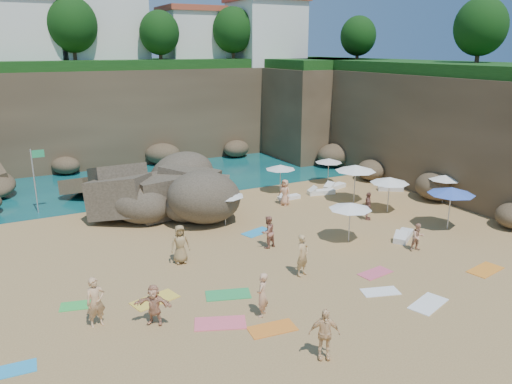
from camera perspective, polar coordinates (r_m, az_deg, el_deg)
name	(u,v)px	position (r m, az deg, el deg)	size (l,w,h in m)	color
ground	(248,250)	(25.36, -0.88, -6.62)	(120.00, 120.00, 0.00)	tan
seawater	(116,148)	(52.89, -15.68, 4.91)	(120.00, 120.00, 0.00)	#0C4751
cliff_back	(147,113)	(47.92, -12.39, 8.86)	(44.00, 8.00, 8.00)	brown
cliff_right	(418,124)	(41.67, 18.00, 7.39)	(8.00, 30.00, 8.00)	brown
cliff_corner	(312,109)	(49.60, 6.40, 9.37)	(10.00, 12.00, 8.00)	brown
clifftop_buildings	(150,31)	(48.60, -12.05, 17.54)	(28.48, 9.48, 7.00)	white
clifftop_trees	(193,29)	(43.22, -7.22, 17.99)	(35.60, 23.82, 4.40)	#11380F
rock_outcrop	(169,214)	(31.00, -9.91, -2.54)	(7.67, 5.75, 3.07)	brown
flag_pole	(36,172)	(33.01, -23.88, 2.07)	(0.78, 0.08, 4.01)	silver
parasol_0	(172,176)	(32.60, -9.59, 1.80)	(2.13, 2.13, 2.01)	silver
parasol_1	(195,174)	(33.30, -7.04, 2.00)	(1.99, 1.99, 1.88)	silver
parasol_2	(329,160)	(37.51, 8.32, 3.59)	(2.01, 2.01, 1.90)	silver
parasol_3	(280,167)	(34.74, 2.81, 2.86)	(2.10, 2.10, 1.99)	silver
parasol_5	(225,193)	(28.21, -3.57, -0.17)	(2.19, 2.19, 2.07)	silver
parasol_7	(356,168)	(33.05, 11.31, 2.71)	(2.64, 2.64, 2.50)	silver
parasol_8	(445,177)	(34.43, 20.79, 1.57)	(2.02, 2.02, 1.91)	silver
parasol_9	(350,206)	(26.25, 10.74, -1.58)	(2.24, 2.24, 2.12)	silver
parasol_10	(451,191)	(29.54, 21.44, 0.14)	(2.57, 2.57, 2.43)	silver
parasol_11	(390,180)	(31.47, 15.03, 1.32)	(2.36, 2.36, 2.23)	silver
lounger_0	(201,212)	(30.79, -6.30, -2.28)	(1.60, 0.53, 0.25)	white
lounger_1	(335,187)	(36.48, 8.99, 0.61)	(1.89, 0.63, 0.29)	white
lounger_2	(289,197)	(33.61, 3.79, -0.62)	(1.56, 0.52, 0.24)	white
lounger_3	(321,192)	(34.99, 7.47, 0.00)	(1.89, 0.63, 0.29)	white
lounger_4	(390,189)	(36.84, 15.12, 0.38)	(1.75, 0.58, 0.27)	silver
lounger_5	(404,236)	(27.85, 16.51, -4.85)	(1.93, 0.64, 0.30)	silver
towel_0	(11,370)	(18.47, -26.18, -17.81)	(1.49, 0.75, 0.03)	#29A2DE
towel_1	(220,323)	(19.14, -4.11, -14.73)	(1.90, 0.95, 0.03)	#FE6276
towel_2	(272,329)	(18.79, 1.87, -15.34)	(1.73, 0.87, 0.03)	orange
towel_3	(228,295)	(21.06, -3.21, -11.63)	(1.84, 0.92, 0.03)	green
towel_4	(155,300)	(21.04, -11.48, -11.99)	(1.85, 0.93, 0.03)	yellow
towel_5	(380,292)	(21.89, 14.02, -10.99)	(1.55, 0.78, 0.03)	white
towel_8	(257,232)	(27.64, 0.10, -4.61)	(1.68, 0.84, 0.03)	#289CD8
towel_9	(375,273)	(23.49, 13.47, -8.99)	(1.58, 0.79, 0.03)	#E35872
towel_10	(485,270)	(25.45, 24.73, -8.08)	(1.81, 0.91, 0.03)	orange
towel_11	(80,305)	(21.43, -19.45, -12.10)	(1.52, 0.76, 0.03)	green
towel_13	(428,304)	(21.48, 19.08, -11.98)	(1.82, 0.91, 0.03)	white
person_stand_0	(96,302)	(19.41, -17.86, -11.89)	(0.70, 0.46, 1.91)	tan
person_stand_1	(268,232)	(25.34, 1.37, -4.59)	(0.82, 0.64, 1.68)	#AA6B55
person_stand_2	(153,198)	(31.53, -11.67, -0.72)	(1.08, 0.44, 1.67)	tan
person_stand_3	(368,206)	(30.12, 12.67, -1.57)	(0.99, 0.41, 1.68)	#8B5445
person_stand_4	(285,192)	(32.16, 3.31, -0.04)	(0.83, 0.45, 1.70)	#E49F77
person_stand_5	(148,208)	(29.31, -12.20, -1.82)	(1.76, 0.51, 1.90)	tan
person_stand_6	(262,295)	(19.18, 0.72, -11.65)	(0.64, 0.42, 1.76)	#DCA77D
person_lie_1	(323,352)	(17.33, 7.72, -17.71)	(1.03, 1.76, 0.43)	#F9C98D
person_lie_2	(181,258)	(24.07, -8.59, -7.47)	(0.90, 1.85, 0.49)	#9C7D4E
person_lie_3	(155,319)	(19.33, -11.48, -14.06)	(1.43, 1.55, 0.41)	tan
person_lie_4	(302,271)	(22.67, 5.30, -8.95)	(0.69, 1.90, 0.45)	tan
person_lie_5	(417,246)	(26.42, 17.92, -5.87)	(0.68, 1.40, 0.53)	tan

